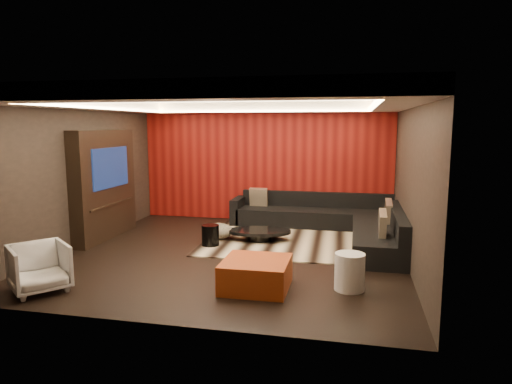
% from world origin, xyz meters
% --- Properties ---
extents(floor, '(6.00, 6.00, 0.02)m').
position_xyz_m(floor, '(0.00, 0.00, -0.01)').
color(floor, black).
rests_on(floor, ground).
extents(ceiling, '(6.00, 6.00, 0.02)m').
position_xyz_m(ceiling, '(0.00, 0.00, 2.81)').
color(ceiling, silver).
rests_on(ceiling, ground).
extents(wall_back, '(6.00, 0.02, 2.80)m').
position_xyz_m(wall_back, '(0.00, 3.01, 1.40)').
color(wall_back, black).
rests_on(wall_back, ground).
extents(wall_left, '(0.02, 6.00, 2.80)m').
position_xyz_m(wall_left, '(-3.01, 0.00, 1.40)').
color(wall_left, black).
rests_on(wall_left, ground).
extents(wall_right, '(0.02, 6.00, 2.80)m').
position_xyz_m(wall_right, '(3.01, 0.00, 1.40)').
color(wall_right, black).
rests_on(wall_right, ground).
extents(red_feature_wall, '(5.98, 0.05, 2.78)m').
position_xyz_m(red_feature_wall, '(0.00, 2.97, 1.40)').
color(red_feature_wall, '#6B0C0A').
rests_on(red_feature_wall, ground).
extents(soffit_back, '(6.00, 0.60, 0.22)m').
position_xyz_m(soffit_back, '(0.00, 2.70, 2.69)').
color(soffit_back, silver).
rests_on(soffit_back, ground).
extents(soffit_front, '(6.00, 0.60, 0.22)m').
position_xyz_m(soffit_front, '(0.00, -2.70, 2.69)').
color(soffit_front, silver).
rests_on(soffit_front, ground).
extents(soffit_left, '(0.60, 4.80, 0.22)m').
position_xyz_m(soffit_left, '(-2.70, 0.00, 2.69)').
color(soffit_left, silver).
rests_on(soffit_left, ground).
extents(soffit_right, '(0.60, 4.80, 0.22)m').
position_xyz_m(soffit_right, '(2.70, 0.00, 2.69)').
color(soffit_right, silver).
rests_on(soffit_right, ground).
extents(cove_back, '(4.80, 0.08, 0.04)m').
position_xyz_m(cove_back, '(0.00, 2.36, 2.60)').
color(cove_back, '#FFD899').
rests_on(cove_back, ground).
extents(cove_front, '(4.80, 0.08, 0.04)m').
position_xyz_m(cove_front, '(0.00, -2.36, 2.60)').
color(cove_front, '#FFD899').
rests_on(cove_front, ground).
extents(cove_left, '(0.08, 4.80, 0.04)m').
position_xyz_m(cove_left, '(-2.36, 0.00, 2.60)').
color(cove_left, '#FFD899').
rests_on(cove_left, ground).
extents(cove_right, '(0.08, 4.80, 0.04)m').
position_xyz_m(cove_right, '(2.36, 0.00, 2.60)').
color(cove_right, '#FFD899').
rests_on(cove_right, ground).
extents(tv_surround, '(0.30, 2.00, 2.20)m').
position_xyz_m(tv_surround, '(-2.85, 0.60, 1.10)').
color(tv_surround, black).
rests_on(tv_surround, ground).
extents(tv_screen, '(0.04, 1.30, 0.80)m').
position_xyz_m(tv_screen, '(-2.69, 0.60, 1.45)').
color(tv_screen, black).
rests_on(tv_screen, ground).
extents(tv_shelf, '(0.04, 1.60, 0.04)m').
position_xyz_m(tv_shelf, '(-2.69, 0.60, 0.70)').
color(tv_shelf, black).
rests_on(tv_shelf, ground).
extents(rug, '(4.10, 3.14, 0.02)m').
position_xyz_m(rug, '(1.20, 1.21, 0.01)').
color(rug, beige).
rests_on(rug, floor).
extents(coffee_table, '(1.43, 1.43, 0.21)m').
position_xyz_m(coffee_table, '(0.29, 1.00, 0.13)').
color(coffee_table, black).
rests_on(coffee_table, rug).
extents(drum_stool, '(0.43, 0.43, 0.39)m').
position_xyz_m(drum_stool, '(-0.55, 0.41, 0.22)').
color(drum_stool, black).
rests_on(drum_stool, rug).
extents(striped_pouf, '(0.68, 0.68, 0.31)m').
position_xyz_m(striped_pouf, '(-0.55, 0.93, 0.18)').
color(striped_pouf, beige).
rests_on(striped_pouf, rug).
extents(white_side_table, '(0.50, 0.50, 0.53)m').
position_xyz_m(white_side_table, '(2.08, -1.38, 0.26)').
color(white_side_table, silver).
rests_on(white_side_table, floor).
extents(orange_ottoman, '(0.94, 0.94, 0.41)m').
position_xyz_m(orange_ottoman, '(0.78, -1.60, 0.21)').
color(orange_ottoman, maroon).
rests_on(orange_ottoman, floor).
extents(armchair, '(1.03, 1.03, 0.67)m').
position_xyz_m(armchair, '(-2.14, -2.35, 0.34)').
color(armchair, silver).
rests_on(armchair, floor).
extents(sectional_sofa, '(3.65, 3.50, 0.75)m').
position_xyz_m(sectional_sofa, '(1.73, 1.86, 0.26)').
color(sectional_sofa, black).
rests_on(sectional_sofa, floor).
extents(throw_pillows, '(3.13, 2.75, 0.50)m').
position_xyz_m(throw_pillows, '(1.76, 1.44, 0.62)').
color(throw_pillows, '#C1AC8D').
rests_on(throw_pillows, sectional_sofa).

